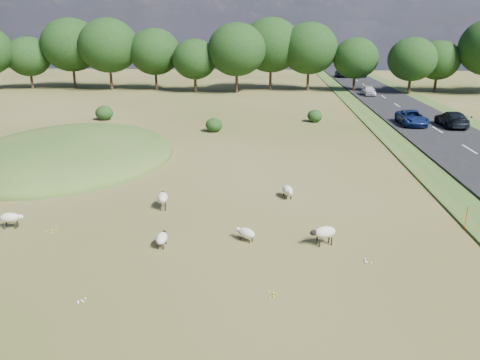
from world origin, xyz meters
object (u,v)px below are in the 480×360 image
(sheep_3, at_px, (288,190))
(sheep_2, at_px, (10,218))
(marker_post, at_px, (466,218))
(car_3, at_px, (369,90))
(sheep_1, at_px, (324,232))
(sheep_5, at_px, (162,238))
(car_4, at_px, (412,118))
(car_2, at_px, (342,73))
(sheep_4, at_px, (163,197))
(car_1, at_px, (452,119))
(sheep_0, at_px, (246,233))
(car_0, at_px, (360,73))

(sheep_3, bearing_deg, sheep_2, -82.50)
(marker_post, relative_size, sheep_2, 1.03)
(sheep_2, relative_size, car_3, 0.28)
(sheep_1, distance_m, sheep_5, 7.47)
(car_4, bearing_deg, car_2, 90.00)
(sheep_3, xyz_separation_m, sheep_4, (-6.99, -2.26, 0.19))
(car_2, bearing_deg, sheep_4, -104.69)
(sheep_2, relative_size, car_1, 0.22)
(sheep_5, xyz_separation_m, car_1, (22.98, 28.92, 0.59))
(sheep_2, height_order, sheep_5, sheep_2)
(sheep_1, height_order, car_3, car_3)
(marker_post, distance_m, car_1, 27.20)
(marker_post, xyz_separation_m, sheep_5, (-14.69, -3.03, -0.18))
(sheep_2, height_order, sheep_3, sheep_2)
(sheep_5, height_order, car_2, car_2)
(marker_post, height_order, sheep_2, marker_post)
(sheep_4, bearing_deg, sheep_5, -179.67)
(sheep_3, bearing_deg, marker_post, 51.42)
(sheep_1, relative_size, sheep_2, 1.14)
(sheep_5, xyz_separation_m, car_3, (19.18, 52.87, 0.54))
(sheep_2, bearing_deg, sheep_3, 15.59)
(marker_post, distance_m, car_2, 79.07)
(sheep_2, height_order, car_3, car_3)
(sheep_1, xyz_separation_m, car_3, (11.75, 52.19, 0.32))
(car_2, xyz_separation_m, car_3, (0.00, -29.09, -0.05))
(sheep_5, relative_size, car_4, 0.22)
(sheep_0, distance_m, sheep_2, 11.86)
(sheep_2, bearing_deg, sheep_0, -8.93)
(car_4, bearing_deg, sheep_3, -120.50)
(sheep_0, relative_size, car_0, 0.21)
(car_0, bearing_deg, car_2, 12.31)
(car_2, bearing_deg, sheep_0, -100.74)
(sheep_1, bearing_deg, car_4, -133.14)
(car_0, height_order, car_1, car_0)
(sheep_1, bearing_deg, sheep_3, -97.62)
(sheep_5, height_order, car_0, car_0)
(sheep_0, relative_size, sheep_3, 0.82)
(marker_post, distance_m, sheep_2, 22.76)
(marker_post, distance_m, sheep_4, 15.84)
(car_1, xyz_separation_m, car_2, (-3.80, 53.04, -0.00))
(car_4, bearing_deg, marker_post, -99.63)
(sheep_4, bearing_deg, car_4, -51.47)
(car_0, distance_m, car_2, 3.89)
(sheep_0, bearing_deg, car_3, -70.08)
(car_0, bearing_deg, car_4, 85.92)
(sheep_2, bearing_deg, car_2, 65.33)
(car_4, bearing_deg, sheep_4, -129.27)
(car_1, distance_m, car_4, 3.85)
(sheep_1, bearing_deg, sheep_5, -15.79)
(sheep_4, distance_m, car_1, 34.09)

